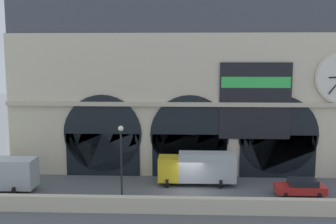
{
  "coord_description": "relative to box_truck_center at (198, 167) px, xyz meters",
  "views": [
    {
      "loc": [
        -0.6,
        -34.42,
        12.2
      ],
      "look_at": [
        -2.24,
        5.0,
        6.8
      ],
      "focal_mm": 41.45,
      "sensor_mm": 36.0,
      "label": 1
    }
  ],
  "objects": [
    {
      "name": "quay_parapet_wall",
      "position": [
        -0.78,
        -7.24,
        -1.06
      ],
      "size": [
        90.0,
        0.7,
        1.29
      ],
      "primitive_type": "cube",
      "color": "beige",
      "rests_on": "ground"
    },
    {
      "name": "station_building",
      "position": [
        -0.72,
        4.67,
        7.19
      ],
      "size": [
        38.09,
        4.6,
        18.43
      ],
      "color": "beige",
      "rests_on": "ground"
    },
    {
      "name": "ground_plane",
      "position": [
        -0.78,
        -2.42,
        -1.7
      ],
      "size": [
        200.0,
        200.0,
        0.0
      ],
      "primitive_type": "plane",
      "color": "#54565B"
    },
    {
      "name": "car_mideast",
      "position": [
        9.12,
        -2.88,
        -0.9
      ],
      "size": [
        4.4,
        2.22,
        1.55
      ],
      "color": "red",
      "rests_on": "ground"
    },
    {
      "name": "street_lamp_quayside",
      "position": [
        -6.44,
        -6.44,
        2.71
      ],
      "size": [
        0.44,
        0.44,
        6.9
      ],
      "color": "black",
      "rests_on": "ground"
    },
    {
      "name": "box_truck_center",
      "position": [
        0.0,
        0.0,
        0.0
      ],
      "size": [
        7.5,
        2.91,
        3.12
      ],
      "color": "gold",
      "rests_on": "ground"
    }
  ]
}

